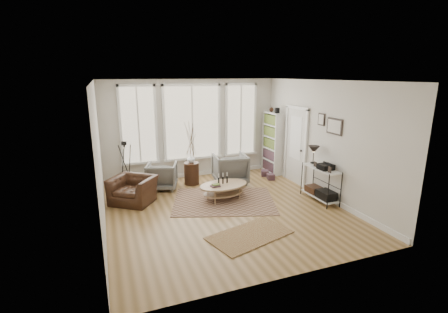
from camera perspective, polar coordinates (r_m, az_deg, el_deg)
name	(u,v)px	position (r m, az deg, el deg)	size (l,w,h in m)	color
room	(226,149)	(7.17, 0.27, 1.34)	(5.50, 5.54, 2.90)	#A37E4C
bay_window	(192,124)	(9.65, -5.57, 5.73)	(4.14, 0.12, 2.24)	tan
door	(296,144)	(9.36, 12.50, 2.17)	(0.09, 1.06, 2.22)	silver
bookcase	(273,143)	(10.22, 8.56, 2.41)	(0.31, 0.85, 2.06)	white
low_shelf	(320,181)	(8.27, 16.59, -4.08)	(0.38, 1.08, 1.30)	white
wall_art	(331,124)	(8.10, 18.28, 5.37)	(0.04, 0.88, 0.44)	black
rug_main	(224,201)	(8.05, -0.01, -7.80)	(2.42, 1.82, 0.01)	brown
rug_runner	(250,235)	(6.47, 4.56, -13.56)	(1.59, 0.88, 0.01)	brown
coffee_table	(223,188)	(8.05, -0.11, -5.49)	(1.35, 0.97, 0.57)	tan
armchair_left	(162,176)	(8.95, -10.84, -3.34)	(0.77, 0.79, 0.72)	slate
armchair_right	(230,168)	(9.25, 1.07, -2.11)	(0.90, 0.93, 0.84)	slate
side_table	(191,155)	(9.06, -5.81, 0.24)	(0.42, 0.42, 1.75)	#371E11
vase	(191,159)	(9.10, -5.83, -0.39)	(0.21, 0.21, 0.22)	silver
accent_chair	(133,190)	(8.16, -15.70, -5.67)	(0.98, 0.86, 0.64)	#371E11
tripod_camera	(126,168)	(9.07, -16.85, -1.86)	(0.46, 0.46, 1.32)	black
book_stack_near	(265,173)	(10.03, 7.18, -2.90)	(0.21, 0.27, 0.17)	brown
book_stack_far	(271,177)	(9.72, 8.21, -3.53)	(0.20, 0.26, 0.16)	brown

